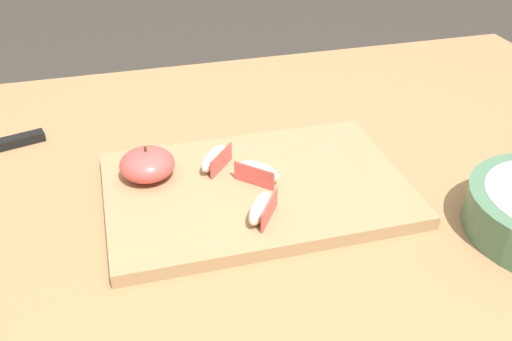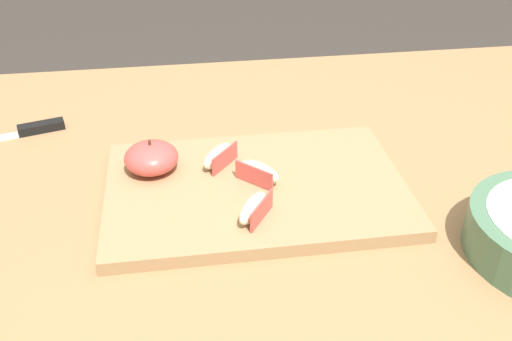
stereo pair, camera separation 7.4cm
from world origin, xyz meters
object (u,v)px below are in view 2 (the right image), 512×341
Objects in this scene: apple_wedge_middle at (258,172)px; cutting_board at (256,189)px; paring_knife at (32,129)px; apple_wedge_near_knife at (254,208)px; apple_half_skin_up at (151,158)px; apple_wedge_front at (219,156)px.

cutting_board is at bearing -124.87° from apple_wedge_middle.
cutting_board reaches higher than paring_knife.
apple_wedge_middle is at bearing 77.67° from apple_wedge_near_knife.
apple_half_skin_up is 0.17m from apple_wedge_near_knife.
apple_half_skin_up reaches higher than cutting_board.
apple_wedge_front reaches higher than paring_knife.
apple_wedge_front is 1.03× the size of apple_wedge_middle.
cutting_board is 0.08m from apple_wedge_near_knife.
cutting_board is at bearing -50.71° from apple_wedge_front.
apple_wedge_near_knife is 0.39× the size of paring_knife.
apple_wedge_front is at bearing -30.64° from paring_knife.
apple_wedge_middle is at bearing 55.13° from cutting_board.
paring_knife is at bearing 136.84° from apple_wedge_near_knife.
apple_wedge_near_knife is 1.06× the size of apple_wedge_middle.
cutting_board is 0.07m from apple_wedge_front.
apple_wedge_near_knife is at bearing -100.23° from cutting_board.
apple_wedge_front is (0.09, 0.00, -0.01)m from apple_half_skin_up.
paring_knife is at bearing 145.90° from cutting_board.
paring_knife is (-0.32, 0.22, -0.00)m from cutting_board.
apple_wedge_front is 0.13m from apple_wedge_near_knife.
paring_knife is (-0.19, 0.17, -0.03)m from apple_half_skin_up.
apple_wedge_front is 0.33m from paring_knife.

